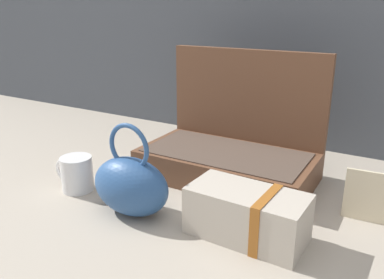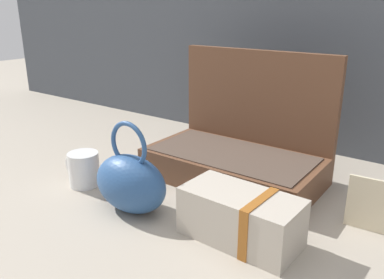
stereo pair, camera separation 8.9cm
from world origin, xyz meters
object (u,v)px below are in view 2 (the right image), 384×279
open_suitcase (239,150)px  cream_toiletry_bag (242,217)px  teal_pouch_handbag (131,182)px  coffee_mug (83,169)px  info_card_left (372,205)px

open_suitcase → cream_toiletry_bag: (0.17, -0.28, -0.03)m
teal_pouch_handbag → coffee_mug: (-0.21, 0.03, -0.03)m
cream_toiletry_bag → coffee_mug: (-0.49, -0.02, -0.01)m
cream_toiletry_bag → coffee_mug: bearing=-178.0°
teal_pouch_handbag → cream_toiletry_bag: (0.28, 0.04, -0.02)m
info_card_left → teal_pouch_handbag: bearing=-157.8°
cream_toiletry_bag → open_suitcase: bearing=121.0°
info_card_left → coffee_mug: bearing=-166.8°
open_suitcase → coffee_mug: size_ratio=3.97×
cream_toiletry_bag → info_card_left: bearing=43.6°
open_suitcase → cream_toiletry_bag: bearing=-59.0°
cream_toiletry_bag → info_card_left: size_ratio=2.06×
open_suitcase → info_card_left: bearing=-12.1°
teal_pouch_handbag → cream_toiletry_bag: size_ratio=0.89×
open_suitcase → teal_pouch_handbag: open_suitcase is taller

